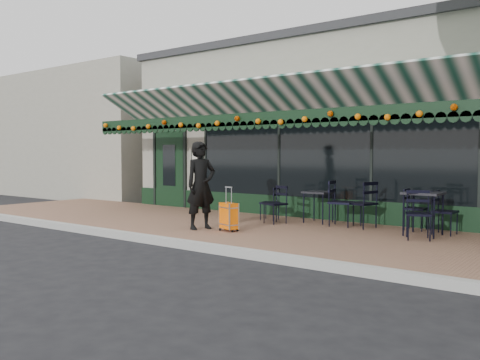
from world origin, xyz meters
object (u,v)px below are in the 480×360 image
Objects in this scene: woman at (201,185)px; chair_b_front at (275,204)px; cafe_table_a at (424,196)px; suitcase at (229,216)px; chair_a_front at (418,215)px; chair_a_right at (416,209)px; chair_a_left at (362,204)px; chair_b_right at (342,203)px; chair_a_extra at (445,212)px; cafe_table_b at (318,195)px; chair_b_left at (270,203)px.

chair_b_front is at bearing -6.18° from woman.
cafe_table_a is 0.97× the size of chair_b_front.
suitcase is at bearing -76.44° from chair_b_front.
chair_b_front is (-3.20, 0.21, -0.02)m from chair_a_front.
suitcase reaches higher than chair_a_right.
chair_b_right is at bearing -67.01° from chair_a_left.
chair_a_extra is (4.17, 2.27, -0.47)m from woman.
chair_b_front is (-0.70, -0.69, -0.21)m from cafe_table_b.
chair_b_front is (0.42, -0.40, 0.03)m from chair_b_left.
chair_b_right reaches higher than chair_b_front.
chair_a_extra is 1.01× the size of chair_b_front.
suitcase is at bearing -151.22° from cafe_table_a.
cafe_table_a is at bearing -105.65° from chair_b_right.
chair_a_left reaches higher than chair_a_extra.
chair_a_left is 2.22m from chair_b_left.
woman is 2.18× the size of cafe_table_a.
chair_a_left reaches higher than cafe_table_a.
chair_b_front is at bearing -174.64° from cafe_table_a.
chair_b_left is (-3.21, -0.50, -0.03)m from chair_a_right.
chair_b_front is at bearing 101.41° from chair_b_right.
chair_a_front reaches higher than suitcase.
cafe_table_b is at bearing 62.74° from chair_b_front.
chair_a_front is 0.89m from chair_a_extra.
cafe_table_a is 1.17× the size of cafe_table_b.
chair_b_right is (0.65, -0.19, -0.14)m from cafe_table_b.
chair_a_right is 0.95× the size of chair_a_front.
cafe_table_b is (0.82, 2.18, 0.34)m from suitcase.
chair_b_right is (-1.85, 0.71, 0.04)m from chair_a_front.
chair_b_front is at bearing -56.54° from chair_a_left.
cafe_table_b is 2.73m from chair_a_extra.
chair_b_left is 0.80× the size of chair_b_right.
suitcase is 2.82m from chair_a_left.
chair_a_right reaches higher than cafe_table_b.
suitcase is at bearing 125.17° from chair_a_extra.
chair_a_extra is (0.63, -0.24, 0.00)m from chair_a_right.
chair_b_front is (-3.13, -0.29, -0.32)m from cafe_table_a.
woman reaches higher than chair_a_front.
chair_a_left is 1.88m from chair_b_front.
suitcase is 1.12× the size of chair_b_left.
cafe_table_b is 0.71× the size of chair_a_left.
chair_a_front reaches higher than cafe_table_b.
suitcase is at bearing -2.34° from chair_b_left.
chair_a_front is 1.98m from chair_b_right.
chair_b_right is 1.16× the size of chair_b_front.
chair_a_left is at bearing 97.56° from chair_a_extra.
chair_b_right reaches higher than chair_b_left.
chair_a_front is (2.50, -0.89, -0.18)m from cafe_table_b.
chair_b_front reaches higher than cafe_table_a.
cafe_table_b is 2.11m from chair_a_right.
cafe_table_a is 3.57m from chair_b_left.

